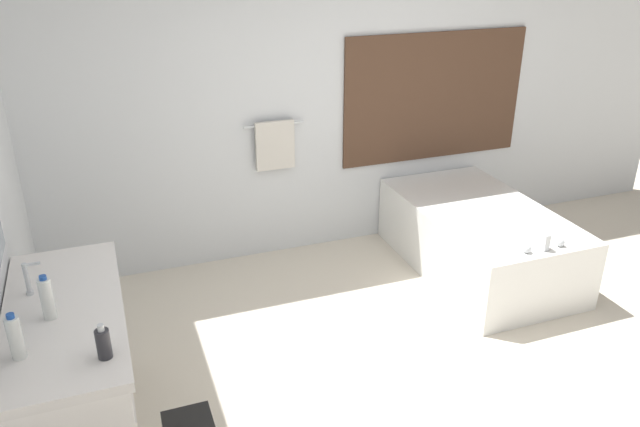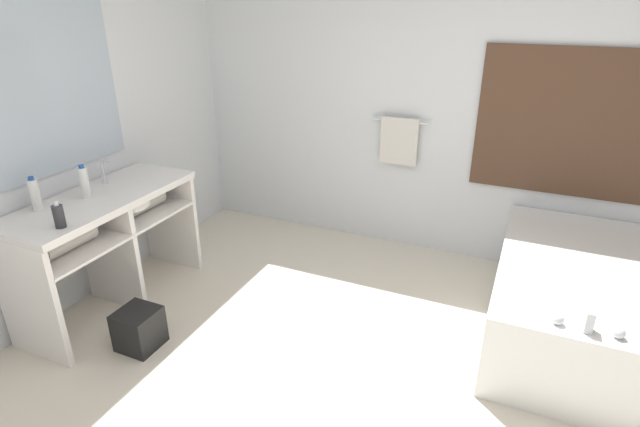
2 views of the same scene
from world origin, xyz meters
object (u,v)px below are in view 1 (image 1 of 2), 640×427
object	(u,v)px
water_bottle_1	(47,298)
water_bottle_2	(15,337)
soap_dispenser	(103,343)
bathtub	(478,236)

from	to	relation	value
water_bottle_1	water_bottle_2	distance (m)	0.31
water_bottle_1	soap_dispenser	distance (m)	0.47
water_bottle_2	soap_dispenser	bearing A→B (deg)	-20.09
bathtub	soap_dispenser	bearing A→B (deg)	-153.99
bathtub	water_bottle_1	distance (m)	3.34
water_bottle_2	soap_dispenser	distance (m)	0.37
water_bottle_2	soap_dispenser	world-z (taller)	water_bottle_2
water_bottle_2	bathtub	bearing A→B (deg)	21.57
water_bottle_1	bathtub	bearing A→B (deg)	17.77
water_bottle_2	water_bottle_1	bearing A→B (deg)	66.95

